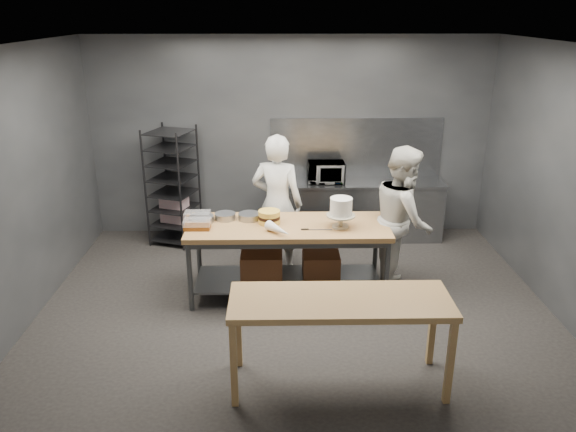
# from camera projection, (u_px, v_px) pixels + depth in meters

# --- Properties ---
(ground) EXTENTS (6.00, 6.00, 0.00)m
(ground) POSITION_uv_depth(u_px,v_px,m) (295.00, 308.00, 6.66)
(ground) COLOR black
(ground) RESTS_ON ground
(back_wall) EXTENTS (6.00, 0.04, 3.00)m
(back_wall) POSITION_uv_depth(u_px,v_px,m) (291.00, 138.00, 8.48)
(back_wall) COLOR #4C4F54
(back_wall) RESTS_ON ground
(work_table) EXTENTS (2.40, 0.90, 0.92)m
(work_table) POSITION_uv_depth(u_px,v_px,m) (288.00, 251.00, 6.81)
(work_table) COLOR olive
(work_table) RESTS_ON ground
(near_counter) EXTENTS (2.00, 0.70, 0.90)m
(near_counter) POSITION_uv_depth(u_px,v_px,m) (340.00, 307.00, 5.06)
(near_counter) COLOR #A26F43
(near_counter) RESTS_ON ground
(back_counter) EXTENTS (2.60, 0.60, 0.90)m
(back_counter) POSITION_uv_depth(u_px,v_px,m) (356.00, 210.00, 8.56)
(back_counter) COLOR slate
(back_counter) RESTS_ON ground
(splashback_panel) EXTENTS (2.60, 0.02, 0.90)m
(splashback_panel) POSITION_uv_depth(u_px,v_px,m) (356.00, 148.00, 8.53)
(splashback_panel) COLOR slate
(splashback_panel) RESTS_ON back_counter
(speed_rack) EXTENTS (0.78, 0.81, 1.75)m
(speed_rack) POSITION_uv_depth(u_px,v_px,m) (173.00, 187.00, 8.30)
(speed_rack) COLOR black
(speed_rack) RESTS_ON ground
(chef_behind) EXTENTS (0.77, 0.60, 1.86)m
(chef_behind) POSITION_uv_depth(u_px,v_px,m) (277.00, 204.00, 7.36)
(chef_behind) COLOR white
(chef_behind) RESTS_ON ground
(chef_right) EXTENTS (0.78, 0.95, 1.83)m
(chef_right) POSITION_uv_depth(u_px,v_px,m) (403.00, 220.00, 6.85)
(chef_right) COLOR silver
(chef_right) RESTS_ON ground
(microwave) EXTENTS (0.54, 0.37, 0.30)m
(microwave) POSITION_uv_depth(u_px,v_px,m) (326.00, 172.00, 8.35)
(microwave) COLOR black
(microwave) RESTS_ON back_counter
(frosted_cake_stand) EXTENTS (0.34, 0.34, 0.36)m
(frosted_cake_stand) POSITION_uv_depth(u_px,v_px,m) (341.00, 209.00, 6.53)
(frosted_cake_stand) COLOR #B8AE93
(frosted_cake_stand) RESTS_ON work_table
(layer_cake) EXTENTS (0.26, 0.26, 0.16)m
(layer_cake) POSITION_uv_depth(u_px,v_px,m) (269.00, 217.00, 6.70)
(layer_cake) COLOR #EFB64C
(layer_cake) RESTS_ON work_table
(cake_pans) EXTENTS (0.86, 0.36, 0.07)m
(cake_pans) POSITION_uv_depth(u_px,v_px,m) (224.00, 217.00, 6.81)
(cake_pans) COLOR gray
(cake_pans) RESTS_ON work_table
(piping_bag) EXTENTS (0.33, 0.37, 0.12)m
(piping_bag) POSITION_uv_depth(u_px,v_px,m) (279.00, 230.00, 6.37)
(piping_bag) COLOR white
(piping_bag) RESTS_ON work_table
(offset_spatula) EXTENTS (0.36, 0.02, 0.02)m
(offset_spatula) POSITION_uv_depth(u_px,v_px,m) (312.00, 230.00, 6.52)
(offset_spatula) COLOR slate
(offset_spatula) RESTS_ON work_table
(pastry_clamshells) EXTENTS (0.34, 0.46, 0.11)m
(pastry_clamshells) POSITION_uv_depth(u_px,v_px,m) (197.00, 220.00, 6.67)
(pastry_clamshells) COLOR #96491E
(pastry_clamshells) RESTS_ON work_table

